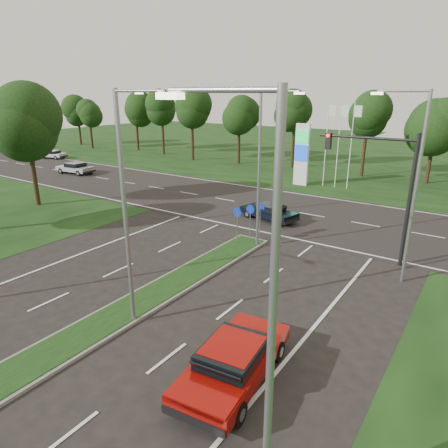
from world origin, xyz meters
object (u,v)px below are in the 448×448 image
Objects in this scene: red_sedan at (234,360)px; far_car_a at (75,168)px; navy_sedan at (269,212)px; far_car_b at (52,154)px; far_car_d at (4,147)px; far_car_c at (28,151)px.

red_sedan is 38.30m from far_car_a.
navy_sedan is at bearing 107.64° from red_sedan.
far_car_a reaches higher than far_car_b.
navy_sedan is (-7.14, 15.69, -0.11)m from red_sedan.
far_car_d is (-12.70, 0.00, 0.00)m from far_car_b.
far_car_b is 0.99× the size of far_car_c.
red_sedan reaches higher than far_car_c.
navy_sedan is at bearing -101.50° from far_car_a.
red_sedan is 1.23× the size of far_car_c.
red_sedan is 51.29m from far_car_b.
navy_sedan reaches higher than far_car_d.
red_sedan is 1.24× the size of far_car_b.
far_car_c is 6.80m from far_car_d.
far_car_d is (-51.10, 7.91, -0.02)m from navy_sedan.
far_car_b is (-38.40, 7.91, -0.03)m from navy_sedan.
far_car_a is 18.63m from far_car_c.
far_car_a is at bearing -121.33° from far_car_d.
far_car_d is at bearing 94.41° from navy_sedan.
red_sedan is at bearing -142.33° from navy_sedan.
red_sedan reaches higher than navy_sedan.
navy_sedan is at bearing -124.40° from far_car_c.
red_sedan is at bearing -124.26° from far_car_a.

